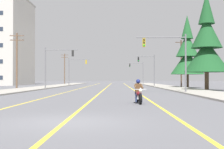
{
  "coord_description": "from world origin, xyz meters",
  "views": [
    {
      "loc": [
        1.75,
        -10.67,
        1.48
      ],
      "look_at": [
        1.23,
        23.45,
        1.96
      ],
      "focal_mm": 49.86,
      "sensor_mm": 36.0,
      "label": 1
    }
  ],
  "objects_px": {
    "traffic_signal_far_right": "(139,70)",
    "utility_pole_left_far": "(65,68)",
    "conifer_tree_right_verge_far": "(187,54)",
    "traffic_signal_mid_right": "(149,66)",
    "conifer_tree_right_verge_near": "(207,45)",
    "motorcycle_with_rider": "(139,94)",
    "traffic_signal_near_right": "(171,54)",
    "utility_pole_left_near": "(17,59)",
    "traffic_signal_near_left": "(55,61)",
    "traffic_signal_mid_left": "(75,67)",
    "utility_pole_right_far": "(181,62)"
  },
  "relations": [
    {
      "from": "traffic_signal_mid_left",
      "to": "traffic_signal_far_right",
      "type": "distance_m",
      "value": 23.17
    },
    {
      "from": "traffic_signal_far_right",
      "to": "utility_pole_left_far",
      "type": "relative_size",
      "value": 0.71
    },
    {
      "from": "traffic_signal_mid_right",
      "to": "conifer_tree_right_verge_near",
      "type": "distance_m",
      "value": 21.27
    },
    {
      "from": "traffic_signal_near_right",
      "to": "traffic_signal_mid_right",
      "type": "xyz_separation_m",
      "value": [
        0.56,
        27.83,
        -0.1
      ]
    },
    {
      "from": "traffic_signal_near_left",
      "to": "utility_pole_right_far",
      "type": "xyz_separation_m",
      "value": [
        21.33,
        11.82,
        0.47
      ]
    },
    {
      "from": "utility_pole_left_far",
      "to": "conifer_tree_right_verge_far",
      "type": "distance_m",
      "value": 45.9
    },
    {
      "from": "utility_pole_left_far",
      "to": "conifer_tree_right_verge_near",
      "type": "bearing_deg",
      "value": -61.62
    },
    {
      "from": "utility_pole_right_far",
      "to": "conifer_tree_right_verge_far",
      "type": "relative_size",
      "value": 0.72
    },
    {
      "from": "traffic_signal_near_right",
      "to": "traffic_signal_far_right",
      "type": "height_order",
      "value": "same"
    },
    {
      "from": "traffic_signal_mid_left",
      "to": "motorcycle_with_rider",
      "type": "bearing_deg",
      "value": -78.07
    },
    {
      "from": "utility_pole_right_far",
      "to": "utility_pole_left_near",
      "type": "bearing_deg",
      "value": -155.22
    },
    {
      "from": "conifer_tree_right_verge_near",
      "to": "conifer_tree_right_verge_far",
      "type": "relative_size",
      "value": 1.05
    },
    {
      "from": "traffic_signal_near_right",
      "to": "conifer_tree_right_verge_far",
      "type": "bearing_deg",
      "value": 72.58
    },
    {
      "from": "traffic_signal_near_right",
      "to": "traffic_signal_mid_left",
      "type": "bearing_deg",
      "value": 112.26
    },
    {
      "from": "utility_pole_right_far",
      "to": "conifer_tree_right_verge_far",
      "type": "bearing_deg",
      "value": -92.67
    },
    {
      "from": "traffic_signal_near_left",
      "to": "traffic_signal_mid_right",
      "type": "relative_size",
      "value": 1.0
    },
    {
      "from": "traffic_signal_mid_left",
      "to": "utility_pole_right_far",
      "type": "height_order",
      "value": "utility_pole_right_far"
    },
    {
      "from": "traffic_signal_near_right",
      "to": "utility_pole_left_near",
      "type": "relative_size",
      "value": 0.75
    },
    {
      "from": "traffic_signal_near_right",
      "to": "conifer_tree_right_verge_near",
      "type": "bearing_deg",
      "value": 51.49
    },
    {
      "from": "utility_pole_left_near",
      "to": "conifer_tree_right_verge_near",
      "type": "bearing_deg",
      "value": -12.33
    },
    {
      "from": "motorcycle_with_rider",
      "to": "conifer_tree_right_verge_far",
      "type": "bearing_deg",
      "value": 72.5
    },
    {
      "from": "conifer_tree_right_verge_near",
      "to": "traffic_signal_near_left",
      "type": "bearing_deg",
      "value": 163.08
    },
    {
      "from": "traffic_signal_far_right",
      "to": "conifer_tree_right_verge_near",
      "type": "height_order",
      "value": "conifer_tree_right_verge_near"
    },
    {
      "from": "motorcycle_with_rider",
      "to": "conifer_tree_right_verge_near",
      "type": "height_order",
      "value": "conifer_tree_right_verge_near"
    },
    {
      "from": "conifer_tree_right_verge_near",
      "to": "utility_pole_left_near",
      "type": "bearing_deg",
      "value": 167.67
    },
    {
      "from": "utility_pole_left_near",
      "to": "conifer_tree_right_verge_far",
      "type": "bearing_deg",
      "value": 13.02
    },
    {
      "from": "traffic_signal_mid_right",
      "to": "traffic_signal_mid_left",
      "type": "distance_m",
      "value": 18.28
    },
    {
      "from": "traffic_signal_mid_right",
      "to": "traffic_signal_far_right",
      "type": "distance_m",
      "value": 26.41
    },
    {
      "from": "traffic_signal_near_left",
      "to": "traffic_signal_mid_right",
      "type": "xyz_separation_m",
      "value": [
        15.58,
        14.2,
        -0.08
      ]
    },
    {
      "from": "traffic_signal_mid_right",
      "to": "utility_pole_right_far",
      "type": "distance_m",
      "value": 6.25
    },
    {
      "from": "utility_pole_left_near",
      "to": "utility_pole_right_far",
      "type": "bearing_deg",
      "value": 24.78
    },
    {
      "from": "traffic_signal_near_left",
      "to": "utility_pole_right_far",
      "type": "relative_size",
      "value": 0.71
    },
    {
      "from": "motorcycle_with_rider",
      "to": "traffic_signal_mid_right",
      "type": "relative_size",
      "value": 0.35
    },
    {
      "from": "motorcycle_with_rider",
      "to": "traffic_signal_near_left",
      "type": "distance_m",
      "value": 29.72
    },
    {
      "from": "utility_pole_left_far",
      "to": "traffic_signal_mid_left",
      "type": "bearing_deg",
      "value": -73.96
    },
    {
      "from": "traffic_signal_near_right",
      "to": "conifer_tree_right_verge_near",
      "type": "height_order",
      "value": "conifer_tree_right_verge_near"
    },
    {
      "from": "motorcycle_with_rider",
      "to": "traffic_signal_far_right",
      "type": "bearing_deg",
      "value": 85.96
    },
    {
      "from": "traffic_signal_near_left",
      "to": "conifer_tree_right_verge_far",
      "type": "distance_m",
      "value": 21.81
    },
    {
      "from": "traffic_signal_near_left",
      "to": "utility_pole_left_far",
      "type": "relative_size",
      "value": 0.71
    },
    {
      "from": "motorcycle_with_rider",
      "to": "utility_pole_left_far",
      "type": "relative_size",
      "value": 0.25
    },
    {
      "from": "traffic_signal_near_right",
      "to": "traffic_signal_far_right",
      "type": "xyz_separation_m",
      "value": [
        0.4,
        54.25,
        -0.05
      ]
    },
    {
      "from": "utility_pole_right_far",
      "to": "utility_pole_left_far",
      "type": "xyz_separation_m",
      "value": [
        -27.07,
        31.01,
        0.15
      ]
    },
    {
      "from": "traffic_signal_mid_left",
      "to": "conifer_tree_right_verge_near",
      "type": "xyz_separation_m",
      "value": [
        20.99,
        -29.81,
        1.73
      ]
    },
    {
      "from": "conifer_tree_right_verge_near",
      "to": "motorcycle_with_rider",
      "type": "bearing_deg",
      "value": -115.73
    },
    {
      "from": "traffic_signal_far_right",
      "to": "utility_pole_left_far",
      "type": "height_order",
      "value": "utility_pole_left_far"
    },
    {
      "from": "traffic_signal_mid_left",
      "to": "traffic_signal_far_right",
      "type": "relative_size",
      "value": 1.0
    },
    {
      "from": "traffic_signal_far_right",
      "to": "utility_pole_left_near",
      "type": "relative_size",
      "value": 0.75
    },
    {
      "from": "traffic_signal_near_right",
      "to": "traffic_signal_near_left",
      "type": "distance_m",
      "value": 20.28
    },
    {
      "from": "traffic_signal_mid_right",
      "to": "utility_pole_right_far",
      "type": "xyz_separation_m",
      "value": [
        5.75,
        -2.38,
        0.54
      ]
    },
    {
      "from": "traffic_signal_far_right",
      "to": "utility_pole_left_far",
      "type": "xyz_separation_m",
      "value": [
        -21.15,
        2.22,
        0.65
      ]
    }
  ]
}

